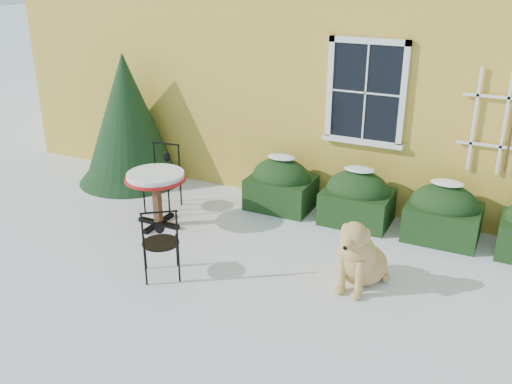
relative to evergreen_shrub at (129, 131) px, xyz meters
The scene contains 7 objects.
ground 4.28m from the evergreen_shrub, 36.92° to the right, with size 80.00×80.00×0.00m, color white.
hedge_row 5.02m from the evergreen_shrub, ahead, with size 4.95×0.80×0.91m.
evergreen_shrub is the anchor object (origin of this frame).
bistro_table 2.16m from the evergreen_shrub, 41.75° to the right, with size 0.94×0.94×0.87m.
patio_chair_near 3.75m from the evergreen_shrub, 46.51° to the right, with size 0.63×0.62×1.01m.
patio_chair_far 1.59m from the evergreen_shrub, 32.43° to the right, with size 0.55×0.54×1.08m.
dog 5.25m from the evergreen_shrub, 19.97° to the right, with size 0.70×1.09×0.99m.
Camera 1 is at (3.18, -5.48, 3.87)m, focal length 40.00 mm.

